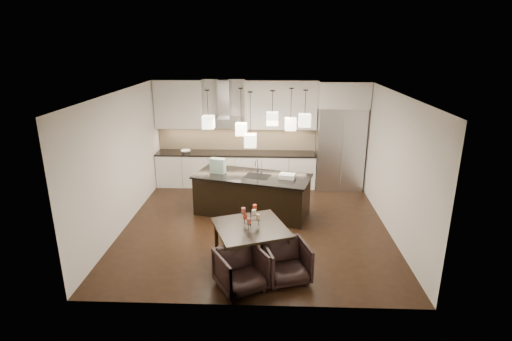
{
  "coord_description": "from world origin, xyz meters",
  "views": [
    {
      "loc": [
        0.31,
        -7.76,
        3.75
      ],
      "look_at": [
        0.0,
        0.2,
        1.15
      ],
      "focal_mm": 28.0,
      "sensor_mm": 36.0,
      "label": 1
    }
  ],
  "objects_px": {
    "refrigerator": "(340,148)",
    "armchair_left": "(241,270)",
    "island_body": "(252,195)",
    "dining_table": "(251,245)",
    "armchair_right": "(286,262)"
  },
  "relations": [
    {
      "from": "refrigerator",
      "to": "island_body",
      "type": "distance_m",
      "value": 2.91
    },
    {
      "from": "armchair_left",
      "to": "dining_table",
      "type": "bearing_deg",
      "value": 51.3
    },
    {
      "from": "dining_table",
      "to": "armchair_right",
      "type": "xyz_separation_m",
      "value": [
        0.6,
        -0.52,
        -0.02
      ]
    },
    {
      "from": "island_body",
      "to": "armchair_left",
      "type": "height_order",
      "value": "island_body"
    },
    {
      "from": "refrigerator",
      "to": "dining_table",
      "type": "relative_size",
      "value": 1.85
    },
    {
      "from": "refrigerator",
      "to": "armchair_left",
      "type": "bearing_deg",
      "value": -115.48
    },
    {
      "from": "dining_table",
      "to": "refrigerator",
      "type": "bearing_deg",
      "value": 40.8
    },
    {
      "from": "armchair_left",
      "to": "armchair_right",
      "type": "bearing_deg",
      "value": -9.84
    },
    {
      "from": "dining_table",
      "to": "armchair_right",
      "type": "height_order",
      "value": "dining_table"
    },
    {
      "from": "refrigerator",
      "to": "armchair_left",
      "type": "xyz_separation_m",
      "value": [
        -2.24,
        -4.7,
        -0.75
      ]
    },
    {
      "from": "refrigerator",
      "to": "armchair_right",
      "type": "distance_m",
      "value": 4.74
    },
    {
      "from": "armchair_left",
      "to": "refrigerator",
      "type": "bearing_deg",
      "value": 34.0
    },
    {
      "from": "refrigerator",
      "to": "armchair_right",
      "type": "bearing_deg",
      "value": -108.96
    },
    {
      "from": "refrigerator",
      "to": "dining_table",
      "type": "xyz_separation_m",
      "value": [
        -2.13,
        -3.91,
        -0.73
      ]
    },
    {
      "from": "island_body",
      "to": "armchair_right",
      "type": "height_order",
      "value": "island_body"
    }
  ]
}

